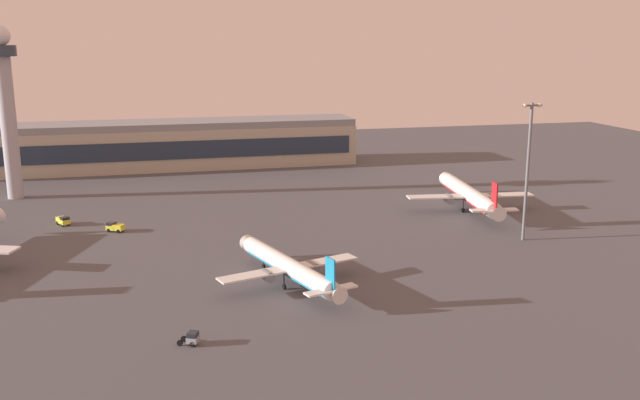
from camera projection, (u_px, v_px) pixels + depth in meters
The scene contains 9 objects.
ground_plane at pixel (302, 273), 136.39m from camera, with size 416.00×416.00×0.00m, color #4C4C51.
terminal_building at pixel (158, 145), 245.20m from camera, with size 140.08×22.40×16.40m.
control_tower at pixel (6, 102), 194.05m from camera, with size 8.00×8.00×48.44m.
airplane_far_stand at pixel (289, 267), 129.10m from camera, with size 27.87×35.46×9.31m.
airplane_terminal_side at pixel (470, 195), 184.87m from camera, with size 34.14×43.74×11.22m.
baggage_tractor at pixel (63, 220), 171.06m from camera, with size 3.75×4.57×2.25m.
pushback_tug at pixel (192, 338), 104.29m from camera, with size 3.55×2.96×2.05m.
cargo_loader at pixel (115, 227), 165.17m from camera, with size 4.55×3.87×2.25m.
apron_light_central at pixel (528, 164), 154.72m from camera, with size 4.80×0.90×31.24m.
Camera 1 is at (-27.69, -126.57, 45.08)m, focal length 38.98 mm.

